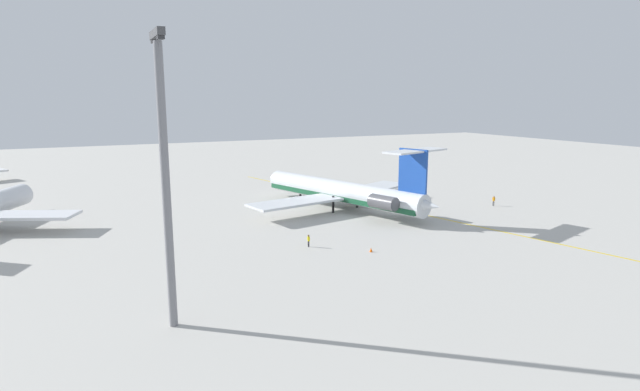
{
  "coord_description": "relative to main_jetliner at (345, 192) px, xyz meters",
  "views": [
    {
      "loc": [
        -70.97,
        49.41,
        18.9
      ],
      "look_at": [
        5.05,
        12.07,
        2.72
      ],
      "focal_mm": 28.42,
      "sensor_mm": 36.0,
      "label": 1
    }
  ],
  "objects": [
    {
      "name": "ground",
      "position": [
        -3.99,
        -7.74,
        -3.16
      ],
      "size": [
        309.9,
        309.9,
        0.0
      ],
      "primitive_type": "plane",
      "color": "#B7B5AD"
    },
    {
      "name": "ground_crew_near_nose",
      "position": [
        -17.48,
        15.09,
        -2.12
      ],
      "size": [
        0.38,
        0.26,
        1.64
      ],
      "rotation": [
        0.0,
        0.0,
        5.16
      ],
      "color": "black",
      "rests_on": "ground"
    },
    {
      "name": "light_mast",
      "position": [
        -33.48,
        35.13,
        10.09
      ],
      "size": [
        4.0,
        0.7,
        24.09
      ],
      "color": "slate",
      "rests_on": "ground"
    },
    {
      "name": "ground_crew_near_tail",
      "position": [
        -8.81,
        -25.59,
        -2.0
      ],
      "size": [
        0.36,
        0.34,
        1.82
      ],
      "rotation": [
        0.0,
        0.0,
        2.32
      ],
      "color": "black",
      "rests_on": "ground"
    },
    {
      "name": "main_jetliner",
      "position": [
        0.0,
        0.0,
        0.0
      ],
      "size": [
        38.89,
        34.92,
        11.58
      ],
      "rotation": [
        0.0,
        0.0,
        0.3
      ],
      "color": "silver",
      "rests_on": "ground"
    },
    {
      "name": "safety_cone_nose",
      "position": [
        -22.91,
        8.96,
        -2.88
      ],
      "size": [
        0.4,
        0.4,
        0.55
      ],
      "primitive_type": "cone",
      "color": "#EA590F",
      "rests_on": "ground"
    },
    {
      "name": "taxiway_centreline",
      "position": [
        1.07,
        -7.45,
        -3.16
      ],
      "size": [
        86.13,
        21.45,
        0.01
      ],
      "primitive_type": "cube",
      "rotation": [
        0.0,
        0.0,
        0.24
      ],
      "color": "gold",
      "rests_on": "ground"
    }
  ]
}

